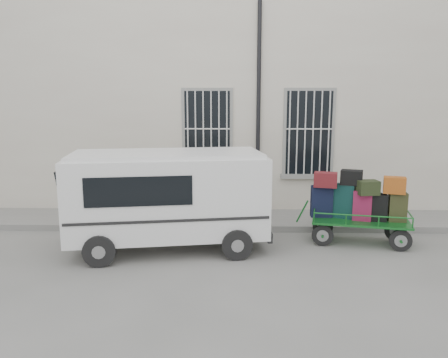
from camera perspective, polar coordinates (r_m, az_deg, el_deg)
ground at (r=9.24m, az=-0.68°, el=-9.45°), size 80.00×80.00×0.00m
building at (r=14.19m, az=0.04°, el=9.84°), size 24.00×5.15×6.00m
sidewalk at (r=11.31m, az=-0.31°, el=-5.31°), size 24.00×1.70×0.15m
luggage_cart at (r=9.98m, az=17.08°, el=-3.17°), size 2.47×1.33×1.61m
van at (r=9.17m, az=-7.37°, el=-1.98°), size 4.32×2.38×2.07m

